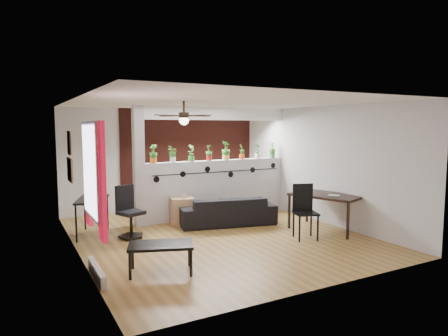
% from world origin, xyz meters
% --- Properties ---
extents(room_shell, '(6.30, 7.10, 2.90)m').
position_xyz_m(room_shell, '(0.00, 0.00, 1.30)').
color(room_shell, brown).
rests_on(room_shell, ground).
extents(partition_wall, '(3.60, 0.18, 1.35)m').
position_xyz_m(partition_wall, '(0.80, 1.50, 0.68)').
color(partition_wall, '#BCBCC1').
rests_on(partition_wall, ground).
extents(ceiling_header, '(3.60, 0.18, 0.30)m').
position_xyz_m(ceiling_header, '(0.80, 1.50, 2.45)').
color(ceiling_header, white).
rests_on(ceiling_header, room_shell).
extents(pier_column, '(0.22, 0.20, 2.60)m').
position_xyz_m(pier_column, '(-1.11, 1.50, 1.30)').
color(pier_column, '#BCBCC1').
rests_on(pier_column, ground).
extents(brick_panel, '(3.90, 0.05, 2.60)m').
position_xyz_m(brick_panel, '(0.80, 2.97, 1.30)').
color(brick_panel, '#A83E30').
rests_on(brick_panel, ground).
extents(vine_decal, '(3.31, 0.01, 0.30)m').
position_xyz_m(vine_decal, '(0.80, 1.40, 1.08)').
color(vine_decal, black).
rests_on(vine_decal, partition_wall).
extents(window_assembly, '(0.09, 1.30, 1.55)m').
position_xyz_m(window_assembly, '(-2.56, -1.20, 1.51)').
color(window_assembly, white).
rests_on(window_assembly, room_shell).
extents(baseboard_heater, '(0.08, 1.00, 0.18)m').
position_xyz_m(baseboard_heater, '(-2.54, -1.20, 0.09)').
color(baseboard_heater, silver).
rests_on(baseboard_heater, ground).
extents(corkboard, '(0.03, 0.60, 0.45)m').
position_xyz_m(corkboard, '(-2.58, 0.95, 1.35)').
color(corkboard, olive).
rests_on(corkboard, room_shell).
extents(framed_art, '(0.03, 0.34, 0.44)m').
position_xyz_m(framed_art, '(-2.58, 0.90, 1.85)').
color(framed_art, '#8C7259').
rests_on(framed_art, room_shell).
extents(ceiling_fan, '(1.19, 1.19, 0.43)m').
position_xyz_m(ceiling_fan, '(-0.80, -0.30, 2.31)').
color(ceiling_fan, black).
rests_on(ceiling_fan, room_shell).
extents(potted_plant_0, '(0.26, 0.26, 0.41)m').
position_xyz_m(potted_plant_0, '(-0.78, 1.50, 1.57)').
color(potted_plant_0, orange).
rests_on(potted_plant_0, partition_wall).
extents(potted_plant_1, '(0.15, 0.18, 0.37)m').
position_xyz_m(potted_plant_1, '(-0.33, 1.50, 1.55)').
color(potted_plant_1, white).
rests_on(potted_plant_1, partition_wall).
extents(potted_plant_2, '(0.24, 0.21, 0.40)m').
position_xyz_m(potted_plant_2, '(0.12, 1.50, 1.56)').
color(potted_plant_2, '#358F34').
rests_on(potted_plant_2, partition_wall).
extents(potted_plant_3, '(0.23, 0.22, 0.37)m').
position_xyz_m(potted_plant_3, '(0.57, 1.50, 1.55)').
color(potted_plant_3, red).
rests_on(potted_plant_3, partition_wall).
extents(potted_plant_4, '(0.27, 0.29, 0.45)m').
position_xyz_m(potted_plant_4, '(1.03, 1.50, 1.59)').
color(potted_plant_4, '#D0CD49').
rests_on(potted_plant_4, partition_wall).
extents(potted_plant_5, '(0.24, 0.23, 0.38)m').
position_xyz_m(potted_plant_5, '(1.48, 1.50, 1.55)').
color(potted_plant_5, '#E14D1A').
rests_on(potted_plant_5, partition_wall).
extents(potted_plant_6, '(0.15, 0.19, 0.37)m').
position_xyz_m(potted_plant_6, '(1.93, 1.50, 1.55)').
color(potted_plant_6, white).
rests_on(potted_plant_6, partition_wall).
extents(potted_plant_7, '(0.22, 0.24, 0.40)m').
position_xyz_m(potted_plant_7, '(2.38, 1.50, 1.56)').
color(potted_plant_7, '#2E7F41').
rests_on(potted_plant_7, partition_wall).
extents(sofa, '(2.12, 1.20, 0.58)m').
position_xyz_m(sofa, '(0.61, 0.69, 0.29)').
color(sofa, black).
rests_on(sofa, ground).
extents(cube_shelf, '(0.56, 0.52, 0.59)m').
position_xyz_m(cube_shelf, '(-0.26, 1.16, 0.30)').
color(cube_shelf, '#A47E56').
rests_on(cube_shelf, ground).
extents(cup, '(0.14, 0.14, 0.09)m').
position_xyz_m(cup, '(-0.21, 1.16, 0.64)').
color(cup, gray).
rests_on(cup, cube_shelf).
extents(computer_desk, '(0.83, 1.14, 0.74)m').
position_xyz_m(computer_desk, '(-2.16, 1.16, 0.67)').
color(computer_desk, black).
rests_on(computer_desk, ground).
extents(monitor, '(0.34, 0.09, 0.19)m').
position_xyz_m(monitor, '(-2.16, 1.31, 0.83)').
color(monitor, black).
rests_on(monitor, computer_desk).
extents(office_chair, '(0.54, 0.55, 1.00)m').
position_xyz_m(office_chair, '(-1.57, 0.64, 0.44)').
color(office_chair, black).
rests_on(office_chair, ground).
extents(dining_table, '(1.27, 1.59, 0.75)m').
position_xyz_m(dining_table, '(2.19, -0.71, 0.67)').
color(dining_table, black).
rests_on(dining_table, ground).
extents(book, '(0.25, 0.27, 0.02)m').
position_xyz_m(book, '(2.09, -1.01, 0.76)').
color(book, gray).
rests_on(book, dining_table).
extents(folding_chair, '(0.54, 0.54, 1.05)m').
position_xyz_m(folding_chair, '(1.41, -0.96, 0.62)').
color(folding_chair, black).
rests_on(folding_chair, ground).
extents(coffee_table, '(1.06, 0.81, 0.44)m').
position_xyz_m(coffee_table, '(-1.66, -1.43, 0.39)').
color(coffee_table, black).
rests_on(coffee_table, ground).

